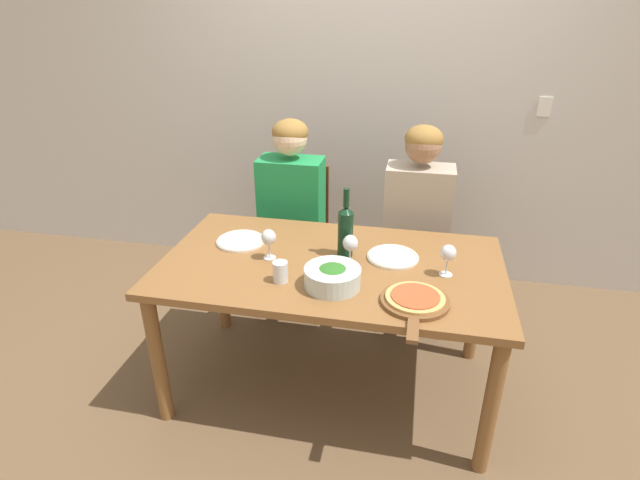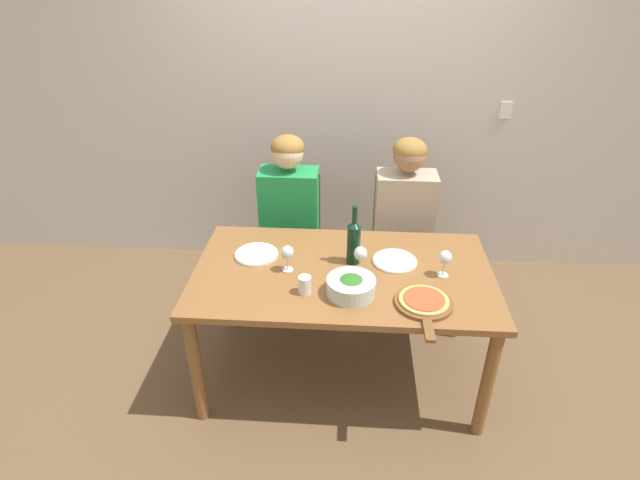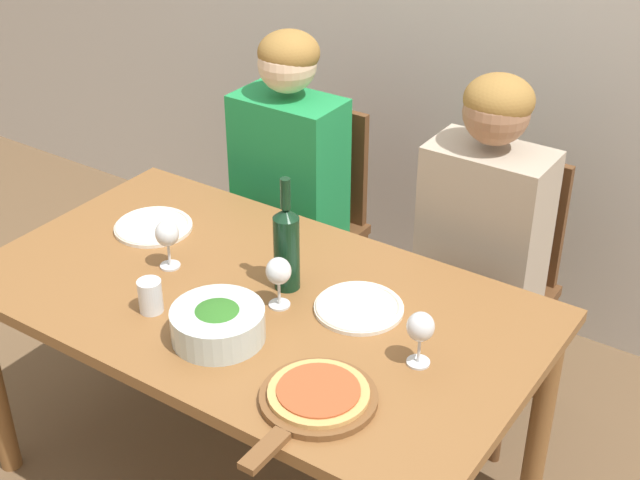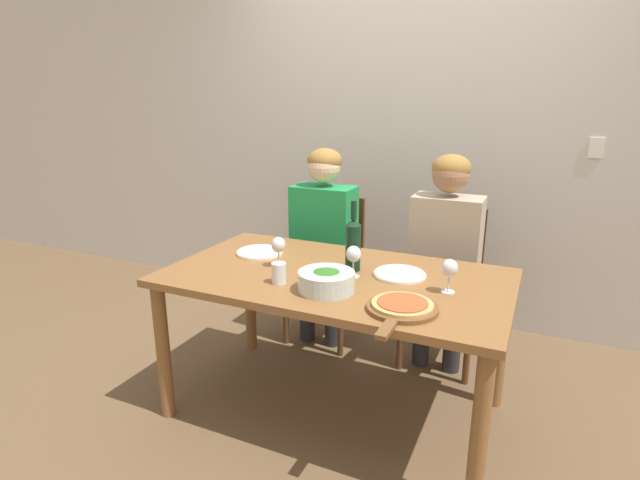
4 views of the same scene
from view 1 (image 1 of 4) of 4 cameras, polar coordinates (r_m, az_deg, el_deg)
The scene contains 16 objects.
ground_plane at distance 2.78m, azimuth 1.12°, elevation -16.06°, with size 40.00×40.00×0.00m, color brown.
back_wall at distance 3.46m, azimuth 5.74°, elevation 17.31°, with size 10.00×0.06×2.70m.
dining_table at distance 2.40m, azimuth 1.26°, elevation -4.48°, with size 1.60×0.90×0.74m.
chair_left at distance 3.22m, azimuth -2.75°, elevation 0.98°, with size 0.42×0.42×0.92m.
chair_right at distance 3.13m, azimuth 10.75°, elevation -0.21°, with size 0.42×0.42×0.92m.
person_woman at distance 3.02m, azimuth -3.36°, elevation 4.42°, with size 0.47×0.51×1.25m.
person_man at distance 2.93m, azimuth 11.07°, elevation 3.25°, with size 0.47×0.51×1.25m.
wine_bottle at distance 2.36m, azimuth 2.94°, elevation 1.15°, with size 0.07×0.07×0.34m.
broccoli_bowl at distance 2.15m, azimuth 1.43°, elevation -4.24°, with size 0.25×0.25×0.10m.
dinner_plate_left at distance 2.58m, azimuth -9.05°, elevation -0.08°, with size 0.25×0.25×0.02m.
dinner_plate_right at distance 2.41m, azimuth 8.32°, elevation -1.89°, with size 0.25×0.25×0.02m.
pizza_on_board at distance 2.08m, azimuth 10.79°, elevation -6.82°, with size 0.28×0.42×0.04m.
wine_glass_left at distance 2.36m, azimuth -5.89°, elevation 0.15°, with size 0.07×0.07×0.15m.
wine_glass_right at distance 2.27m, azimuth 14.43°, elevation -1.62°, with size 0.07×0.07×0.15m.
wine_glass_centre at distance 2.30m, azimuth 3.49°, elevation -0.48°, with size 0.07×0.07×0.15m.
water_tumbler at distance 2.19m, azimuth -4.55°, elevation -3.65°, with size 0.07×0.07×0.09m.
Camera 1 is at (0.37, -2.04, 1.86)m, focal length 28.00 mm.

